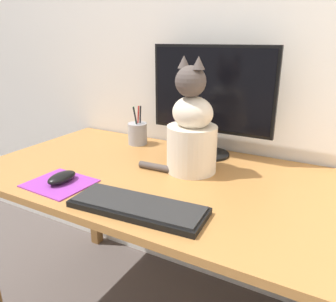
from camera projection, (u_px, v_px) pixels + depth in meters
wall_back at (215, 20)px, 1.34m from camera, size 7.00×0.04×2.50m
desk at (168, 196)px, 1.21m from camera, size 1.44×0.75×0.71m
monitor at (211, 96)px, 1.31m from camera, size 0.52×0.17×0.45m
keyboard at (138, 207)px, 0.94m from camera, size 0.41×0.17×0.02m
mousepad_left at (60, 183)px, 1.12m from camera, size 0.22×0.19×0.00m
computer_mouse_left at (62, 177)px, 1.12m from camera, size 0.06×0.11×0.03m
cat at (191, 131)px, 1.18m from camera, size 0.30×0.23×0.42m
pen_cup at (138, 133)px, 1.53m from camera, size 0.09×0.09×0.18m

